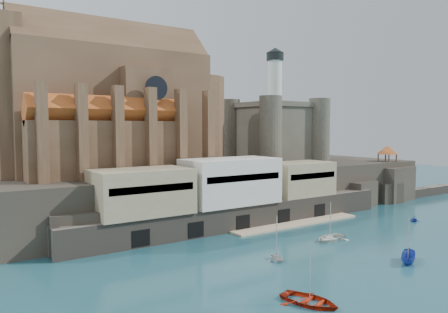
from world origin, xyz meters
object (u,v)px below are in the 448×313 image
(boat_0, at_px, (310,304))
(boat_2, at_px, (408,263))
(castle_keep, at_px, (274,129))
(pavilion, at_px, (387,151))
(church, at_px, (121,111))

(boat_0, bearing_deg, boat_2, -9.09)
(castle_keep, bearing_deg, boat_2, -110.40)
(pavilion, bearing_deg, boat_0, -150.88)
(pavilion, height_order, boat_0, pavilion)
(church, distance_m, boat_2, 59.11)
(church, distance_m, castle_keep, 40.39)
(church, xyz_separation_m, castle_keep, (40.21, -0.78, -3.81))
(church, distance_m, boat_0, 57.09)
(church, xyz_separation_m, pavilion, (66.13, -15.85, -9.40))
(boat_2, bearing_deg, boat_0, 67.66)
(boat_0, bearing_deg, church, 74.89)
(boat_0, relative_size, boat_2, 1.38)
(pavilion, relative_size, boat_0, 0.96)
(castle_keep, distance_m, boat_2, 55.92)
(boat_2, bearing_deg, church, -5.06)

